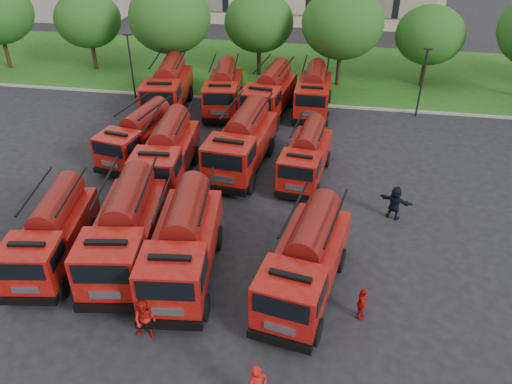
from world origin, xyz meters
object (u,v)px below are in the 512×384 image
fire_truck_2 (184,242)px  firefighter_2 (360,318)px  fire_truck_7 (306,155)px  fire_truck_11 (314,91)px  fire_truck_6 (242,142)px  fire_truck_8 (168,87)px  fire_truck_5 (167,152)px  firefighter_1 (148,337)px  firefighter_3 (312,288)px  fire_truck_9 (224,89)px  fire_truck_1 (125,229)px  fire_truck_4 (138,135)px  firefighter_5 (392,217)px  fire_truck_3 (306,260)px  fire_truck_10 (270,93)px  firefighter_4 (196,193)px  fire_truck_0 (52,232)px

fire_truck_2 → firefighter_2: bearing=-17.4°
fire_truck_7 → fire_truck_11: fire_truck_11 is taller
fire_truck_6 → fire_truck_8: bearing=137.9°
fire_truck_5 → firefighter_1: size_ratio=4.04×
firefighter_3 → fire_truck_9: bearing=-95.3°
fire_truck_1 → fire_truck_4: 10.22m
firefighter_1 → firefighter_5: firefighter_5 is taller
fire_truck_11 → firefighter_3: size_ratio=3.91×
fire_truck_5 → fire_truck_7: bearing=5.7°
fire_truck_3 → firefighter_5: 7.62m
firefighter_1 → fire_truck_10: bearing=89.2°
fire_truck_6 → fire_truck_7: 3.95m
fire_truck_5 → firefighter_3: (9.06, -8.03, -1.68)m
fire_truck_5 → fire_truck_6: bearing=20.9°
fire_truck_4 → fire_truck_10: bearing=58.4°
fire_truck_6 → firefighter_4: fire_truck_6 is taller
fire_truck_1 → fire_truck_9: size_ratio=1.08×
fire_truck_7 → fire_truck_9: size_ratio=0.90×
fire_truck_6 → firefighter_5: size_ratio=4.20×
fire_truck_9 → firefighter_2: size_ratio=4.73×
fire_truck_4 → fire_truck_7: bearing=6.2°
fire_truck_11 → firefighter_3: 19.46m
fire_truck_11 → fire_truck_9: bearing=-173.2°
firefighter_1 → fire_truck_6: bearing=88.7°
fire_truck_8 → firefighter_5: size_ratio=4.24×
firefighter_3 → firefighter_4: (-7.04, 6.62, 0.00)m
fire_truck_2 → firefighter_5: size_ratio=4.12×
fire_truck_1 → firefighter_1: fire_truck_1 is taller
fire_truck_3 → fire_truck_4: fire_truck_3 is taller
fire_truck_6 → firefighter_1: 13.92m
fire_truck_0 → fire_truck_2: size_ratio=0.90×
fire_truck_9 → firefighter_3: (8.08, -18.56, -1.61)m
fire_truck_2 → firefighter_2: fire_truck_2 is taller
fire_truck_6 → fire_truck_10: fire_truck_6 is taller
fire_truck_7 → fire_truck_10: size_ratio=0.86×
fire_truck_2 → firefighter_5: (9.51, 5.93, -1.72)m
fire_truck_6 → fire_truck_1: bearing=-105.2°
fire_truck_0 → firefighter_4: fire_truck_0 is taller
fire_truck_10 → firefighter_4: size_ratio=4.93×
fire_truck_0 → fire_truck_4: 10.27m
fire_truck_3 → fire_truck_6: fire_truck_6 is taller
fire_truck_1 → fire_truck_11: bearing=60.3°
fire_truck_5 → firefighter_4: (2.03, -1.40, -1.68)m
fire_truck_3 → fire_truck_4: bearing=147.8°
fire_truck_1 → fire_truck_6: bearing=60.5°
fire_truck_2 → fire_truck_11: fire_truck_2 is taller
firefighter_5 → fire_truck_10: bearing=-33.4°
fire_truck_11 → firefighter_3: bearing=-85.8°
fire_truck_7 → firefighter_4: 6.73m
fire_truck_3 → fire_truck_11: 19.56m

